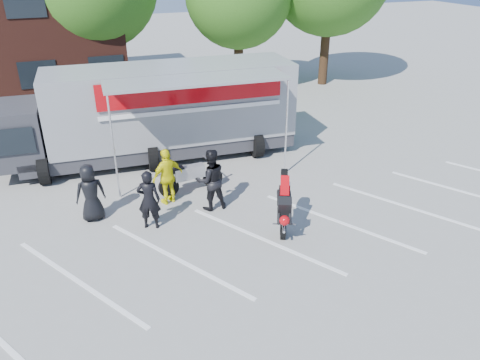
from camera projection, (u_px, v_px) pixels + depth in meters
ground at (272, 262)px, 11.72m from camera, size 100.00×100.00×0.00m
parking_bay_lines at (256, 241)px, 12.55m from camera, size 18.09×13.33×0.01m
transporter_truck at (163, 157)px, 17.60m from camera, size 10.95×5.82×3.38m
parked_motorcycle at (192, 191)px, 15.12m from camera, size 2.25×0.92×1.15m
stunt_bike_rider at (282, 225)px, 13.27m from camera, size 1.38×1.80×1.92m
spectator_leather_a at (90, 193)px, 13.20m from camera, size 0.88×0.61×1.71m
spectator_leather_b at (149, 200)px, 12.80m from camera, size 0.74×0.62×1.74m
spectator_leather_c at (211, 180)px, 13.73m from camera, size 0.93×0.73×1.90m
spectator_hivis at (168, 176)px, 14.08m from camera, size 1.12×0.76×1.77m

